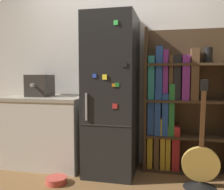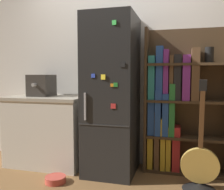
# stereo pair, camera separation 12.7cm
# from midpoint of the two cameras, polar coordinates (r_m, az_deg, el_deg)

# --- Properties ---
(ground_plane) EXTENTS (16.00, 16.00, 0.00)m
(ground_plane) POSITION_cam_midpoint_polar(r_m,az_deg,el_deg) (3.11, -1.75, -17.77)
(ground_plane) COLOR olive
(wall_back) EXTENTS (8.00, 0.05, 2.60)m
(wall_back) POSITION_cam_midpoint_polar(r_m,az_deg,el_deg) (3.34, 0.27, 6.61)
(wall_back) COLOR white
(wall_back) RESTS_ON ground_plane
(refrigerator) EXTENTS (0.58, 0.70, 1.88)m
(refrigerator) POSITION_cam_midpoint_polar(r_m,az_deg,el_deg) (2.99, -1.25, -0.06)
(refrigerator) COLOR black
(refrigerator) RESTS_ON ground_plane
(bookshelf) EXTENTS (0.99, 0.29, 1.74)m
(bookshelf) POSITION_cam_midpoint_polar(r_m,az_deg,el_deg) (3.13, 13.18, -2.24)
(bookshelf) COLOR #4C3823
(bookshelf) RESTS_ON ground_plane
(kitchen_counter) EXTENTS (1.02, 0.62, 0.90)m
(kitchen_counter) POSITION_cam_midpoint_polar(r_m,az_deg,el_deg) (3.42, -15.71, -7.90)
(kitchen_counter) COLOR silver
(kitchen_counter) RESTS_ON ground_plane
(espresso_machine) EXTENTS (0.29, 0.36, 0.28)m
(espresso_machine) POSITION_cam_midpoint_polar(r_m,az_deg,el_deg) (3.44, -17.20, 2.08)
(espresso_machine) COLOR #38332D
(espresso_machine) RESTS_ON kitchen_counter
(guitar) EXTENTS (0.39, 0.35, 1.14)m
(guitar) POSITION_cam_midpoint_polar(r_m,az_deg,el_deg) (2.86, 18.29, -16.43)
(guitar) COLOR black
(guitar) RESTS_ON ground_plane
(pet_bowl) EXTENTS (0.23, 0.23, 0.07)m
(pet_bowl) POSITION_cam_midpoint_polar(r_m,az_deg,el_deg) (2.95, -13.86, -18.35)
(pet_bowl) COLOR #D84C3F
(pet_bowl) RESTS_ON ground_plane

